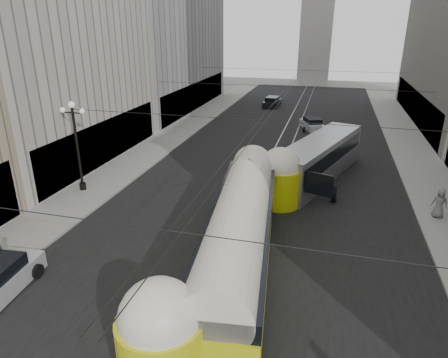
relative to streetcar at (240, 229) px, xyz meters
The scene contains 13 objects.
road 20.71m from the streetcar, 91.29° to the left, with size 20.00×85.00×0.02m, color black.
sidewalk_left 27.21m from the streetcar, 117.33° to the left, with size 4.00×72.00×0.15m, color gray.
sidewalk_right 26.80m from the streetcar, 64.44° to the left, with size 4.00×72.00×0.15m, color gray.
rail_left 20.74m from the streetcar, 93.37° to the left, with size 0.12×85.00×0.04m, color gray.
rail_right 20.71m from the streetcar, 89.21° to the left, with size 0.12×85.00×0.04m, color gray.
distant_tower 69.35m from the streetcar, 90.39° to the left, with size 6.00×6.00×31.36m.
lamppost_left_mid 14.54m from the streetcar, 154.92° to the left, with size 1.86×0.44×6.37m.
catenary 20.00m from the streetcar, 91.01° to the left, with size 25.00×72.00×0.23m.
streetcar is the anchor object (origin of this frame).
city_bus 13.57m from the streetcar, 76.42° to the left, with size 6.42×12.85×3.15m.
sedan_white_far 28.93m from the streetcar, 86.38° to the left, with size 3.20×4.63×1.35m.
sedan_dark_far 41.51m from the streetcar, 96.48° to the left, with size 2.26×4.62×1.41m.
pedestrian_sidewalk_right 13.40m from the streetcar, 36.66° to the left, with size 0.91×0.56×1.86m, color slate.
Camera 1 is at (4.20, -5.05, 11.38)m, focal length 32.00 mm.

